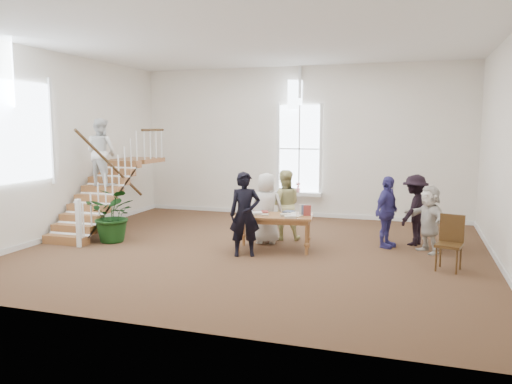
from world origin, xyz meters
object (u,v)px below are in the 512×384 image
(library_table, at_px, (273,219))
(side_chair, at_px, (450,239))
(police_officer, at_px, (245,214))
(woman_cluster_b, at_px, (415,210))
(woman_cluster_a, at_px, (387,212))
(woman_cluster_c, at_px, (429,219))
(elderly_woman, at_px, (266,208))
(floor_plant, at_px, (114,215))
(person_yellow, at_px, (284,205))

(library_table, bearing_deg, side_chair, -15.12)
(police_officer, bearing_deg, woman_cluster_b, 9.94)
(woman_cluster_a, bearing_deg, woman_cluster_c, -79.85)
(woman_cluster_a, xyz_separation_m, woman_cluster_b, (0.60, 0.45, 0.00))
(elderly_woman, height_order, side_chair, elderly_woman)
(library_table, bearing_deg, woman_cluster_a, 15.08)
(woman_cluster_a, height_order, woman_cluster_c, woman_cluster_a)
(elderly_woman, distance_m, woman_cluster_a, 2.73)
(elderly_woman, relative_size, woman_cluster_c, 1.13)
(woman_cluster_c, relative_size, floor_plant, 1.13)
(woman_cluster_b, xyz_separation_m, floor_plant, (-6.77, -1.84, -0.17))
(library_table, xyz_separation_m, woman_cluster_b, (2.96, 1.47, 0.11))
(person_yellow, relative_size, woman_cluster_b, 1.04)
(elderly_woman, height_order, woman_cluster_b, elderly_woman)
(elderly_woman, distance_m, side_chair, 4.10)
(woman_cluster_b, bearing_deg, floor_plant, -50.87)
(woman_cluster_c, bearing_deg, elderly_woman, -121.32)
(elderly_woman, xyz_separation_m, side_chair, (3.96, -1.04, -0.24))
(library_table, height_order, elderly_woman, elderly_woman)
(person_yellow, height_order, side_chair, person_yellow)
(library_table, distance_m, floor_plant, 3.82)
(woman_cluster_a, relative_size, side_chair, 1.54)
(person_yellow, xyz_separation_m, side_chair, (3.66, -1.54, -0.25))
(woman_cluster_b, bearing_deg, police_officer, -34.16)
(library_table, relative_size, woman_cluster_c, 1.22)
(person_yellow, bearing_deg, woman_cluster_b, 170.60)
(woman_cluster_c, distance_m, floor_plant, 7.17)
(library_table, relative_size, police_officer, 1.00)
(woman_cluster_c, bearing_deg, woman_cluster_a, -137.30)
(person_yellow, height_order, woman_cluster_b, person_yellow)
(library_table, distance_m, police_officer, 0.80)
(woman_cluster_c, xyz_separation_m, side_chair, (0.36, -1.26, -0.14))
(side_chair, bearing_deg, police_officer, -162.12)
(library_table, height_order, person_yellow, person_yellow)
(woman_cluster_b, relative_size, floor_plant, 1.26)
(person_yellow, relative_size, side_chair, 1.60)
(woman_cluster_a, relative_size, woman_cluster_b, 0.99)
(elderly_woman, xyz_separation_m, woman_cluster_a, (2.70, 0.42, -0.02))
(side_chair, bearing_deg, woman_cluster_b, 123.92)
(woman_cluster_c, bearing_deg, police_officer, -103.15)
(floor_plant, bearing_deg, woman_cluster_c, 9.53)
(person_yellow, bearing_deg, floor_plant, 4.95)
(library_table, xyz_separation_m, elderly_woman, (-0.34, 0.60, 0.12))
(police_officer, distance_m, person_yellow, 1.80)
(floor_plant, relative_size, side_chair, 1.23)
(person_yellow, xyz_separation_m, woman_cluster_c, (3.30, -0.28, -0.11))
(side_chair, bearing_deg, woman_cluster_c, 120.76)
(elderly_woman, bearing_deg, side_chair, 156.16)
(person_yellow, distance_m, floor_plant, 4.05)
(woman_cluster_b, relative_size, side_chair, 1.55)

